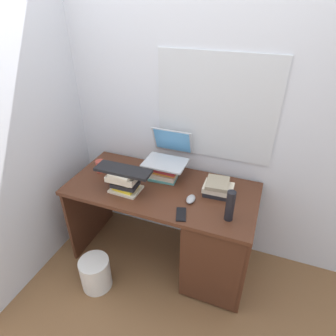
% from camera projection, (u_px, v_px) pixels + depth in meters
% --- Properties ---
extents(ground_plane, '(6.00, 6.00, 0.00)m').
position_uv_depth(ground_plane, '(163.00, 255.00, 2.60)').
color(ground_plane, brown).
extents(wall_back, '(6.00, 0.06, 2.60)m').
position_uv_depth(wall_back, '(180.00, 104.00, 2.22)').
color(wall_back, silver).
rests_on(wall_back, ground).
extents(wall_left, '(0.05, 6.00, 2.60)m').
position_uv_depth(wall_left, '(47.00, 105.00, 2.20)').
color(wall_left, silver).
rests_on(wall_left, ground).
extents(desk, '(1.46, 0.68, 0.76)m').
position_uv_depth(desk, '(205.00, 235.00, 2.24)').
color(desk, '#4C2819').
rests_on(desk, ground).
extents(book_stack_tall, '(0.25, 0.20, 0.13)m').
position_uv_depth(book_stack_tall, '(165.00, 171.00, 2.29)').
color(book_stack_tall, teal).
rests_on(book_stack_tall, desk).
extents(book_stack_keyboard_riser, '(0.24, 0.20, 0.17)m').
position_uv_depth(book_stack_keyboard_riser, '(124.00, 180.00, 2.12)').
color(book_stack_keyboard_riser, beige).
rests_on(book_stack_keyboard_riser, desk).
extents(book_stack_side, '(0.22, 0.20, 0.10)m').
position_uv_depth(book_stack_side, '(218.00, 188.00, 2.10)').
color(book_stack_side, black).
rests_on(book_stack_side, desk).
extents(laptop, '(0.33, 0.33, 0.23)m').
position_uv_depth(laptop, '(168.00, 153.00, 2.27)').
color(laptop, '#B7BABF').
rests_on(laptop, book_stack_tall).
extents(keyboard, '(0.42, 0.15, 0.02)m').
position_uv_depth(keyboard, '(123.00, 170.00, 2.08)').
color(keyboard, black).
rests_on(keyboard, book_stack_keyboard_riser).
extents(computer_mouse, '(0.06, 0.10, 0.04)m').
position_uv_depth(computer_mouse, '(191.00, 199.00, 2.04)').
color(computer_mouse, '#A5A8AD').
rests_on(computer_mouse, desk).
extents(mug, '(0.11, 0.08, 0.10)m').
position_uv_depth(mug, '(101.00, 166.00, 2.37)').
color(mug, '#B23F33').
rests_on(mug, desk).
extents(water_bottle, '(0.06, 0.06, 0.22)m').
position_uv_depth(water_bottle, '(230.00, 206.00, 1.84)').
color(water_bottle, black).
rests_on(water_bottle, desk).
extents(cell_phone, '(0.10, 0.15, 0.01)m').
position_uv_depth(cell_phone, '(181.00, 214.00, 1.92)').
color(cell_phone, black).
rests_on(cell_phone, desk).
extents(wastebasket, '(0.24, 0.24, 0.27)m').
position_uv_depth(wastebasket, '(96.00, 273.00, 2.27)').
color(wastebasket, silver).
rests_on(wastebasket, ground).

